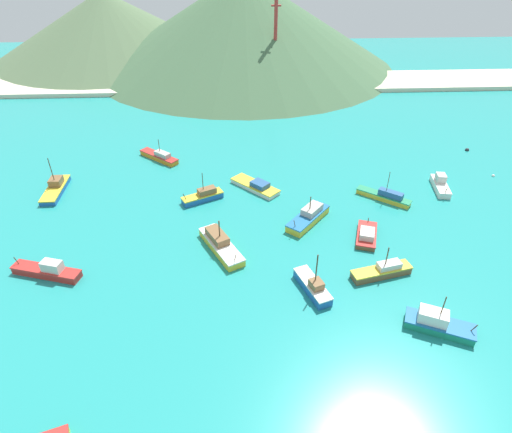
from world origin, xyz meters
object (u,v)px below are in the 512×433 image
at_px(fishing_boat_6, 48,271).
at_px(buoy_1, 467,150).
at_px(fishing_boat_9, 382,271).
at_px(fishing_boat_1, 313,286).
at_px(fishing_boat_5, 220,244).
at_px(fishing_boat_3, 440,185).
at_px(fishing_boat_14, 160,156).
at_px(fishing_boat_2, 256,186).
at_px(fishing_boat_7, 385,196).
at_px(fishing_boat_0, 367,235).
at_px(radio_tower, 275,39).
at_px(fishing_boat_10, 56,188).
at_px(fishing_boat_13, 309,217).
at_px(fishing_boat_11, 203,196).
at_px(buoy_0, 493,176).
at_px(fishing_boat_12, 438,323).

distance_m(fishing_boat_6, buoy_1, 87.84).
bearing_deg(buoy_1, fishing_boat_9, -128.12).
bearing_deg(fishing_boat_1, buoy_1, 45.49).
bearing_deg(fishing_boat_5, fishing_boat_3, 21.46).
bearing_deg(fishing_boat_3, fishing_boat_14, 164.83).
relative_size(fishing_boat_2, fishing_boat_7, 1.05).
bearing_deg(fishing_boat_1, fishing_boat_0, 47.37).
bearing_deg(fishing_boat_5, fishing_boat_2, 70.39).
distance_m(fishing_boat_0, radio_tower, 78.99).
relative_size(fishing_boat_9, radio_tower, 0.33).
distance_m(fishing_boat_10, fishing_boat_13, 48.02).
relative_size(fishing_boat_11, radio_tower, 0.28).
xyz_separation_m(fishing_boat_9, buoy_0, (31.11, 27.92, -0.71)).
distance_m(fishing_boat_2, fishing_boat_6, 38.83).
xyz_separation_m(fishing_boat_6, fishing_boat_10, (-6.74, 23.80, -0.12)).
bearing_deg(fishing_boat_10, fishing_boat_12, -31.67).
bearing_deg(fishing_boat_7, fishing_boat_10, 174.46).
distance_m(fishing_boat_3, fishing_boat_10, 73.38).
xyz_separation_m(fishing_boat_3, fishing_boat_14, (-55.43, 15.03, -0.15)).
distance_m(fishing_boat_1, radio_tower, 89.91).
xyz_separation_m(fishing_boat_5, buoy_1, (54.70, 32.49, -0.82)).
height_order(fishing_boat_0, fishing_boat_14, fishing_boat_14).
bearing_deg(fishing_boat_6, fishing_boat_7, 18.01).
bearing_deg(radio_tower, fishing_boat_5, -100.88).
bearing_deg(fishing_boat_7, fishing_boat_13, -157.93).
height_order(fishing_boat_7, fishing_boat_13, fishing_boat_7).
bearing_deg(buoy_0, fishing_boat_7, -162.62).
relative_size(buoy_1, radio_tower, 0.03).
relative_size(fishing_boat_13, radio_tower, 0.33).
height_order(fishing_boat_5, fishing_boat_6, fishing_boat_5).
relative_size(fishing_boat_0, fishing_boat_5, 0.71).
xyz_separation_m(fishing_boat_11, fishing_boat_14, (-10.26, 16.87, -0.12)).
xyz_separation_m(fishing_boat_10, fishing_boat_11, (28.16, -4.36, 0.09)).
xyz_separation_m(fishing_boat_11, buoy_0, (58.02, 6.10, -0.77)).
height_order(fishing_boat_7, fishing_boat_14, fishing_boat_7).
bearing_deg(fishing_boat_6, fishing_boat_9, -2.83).
height_order(fishing_boat_1, fishing_boat_13, fishing_boat_1).
bearing_deg(fishing_boat_9, buoy_1, 51.88).
relative_size(buoy_0, buoy_1, 0.71).
relative_size(fishing_boat_7, fishing_boat_9, 0.98).
height_order(fishing_boat_3, fishing_boat_14, fishing_boat_14).
distance_m(fishing_boat_9, fishing_boat_11, 34.65).
height_order(fishing_boat_11, fishing_boat_14, fishing_boat_11).
xyz_separation_m(fishing_boat_5, fishing_boat_7, (30.02, 12.98, -0.16)).
bearing_deg(fishing_boat_14, fishing_boat_0, -38.81).
bearing_deg(fishing_boat_12, fishing_boat_1, 152.75).
bearing_deg(fishing_boat_14, fishing_boat_7, -22.94).
height_order(fishing_boat_7, buoy_0, fishing_boat_7).
xyz_separation_m(fishing_boat_9, radio_tower, (-8.37, 86.12, 13.54)).
bearing_deg(fishing_boat_11, fishing_boat_0, -25.84).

